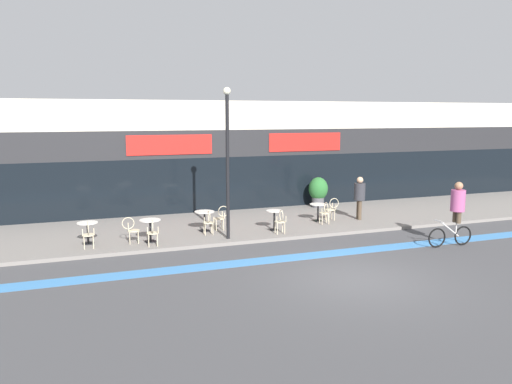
# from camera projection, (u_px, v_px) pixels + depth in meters

# --- Properties ---
(ground_plane) EXTENTS (120.00, 120.00, 0.00)m
(ground_plane) POSITION_uv_depth(u_px,v_px,m) (357.00, 279.00, 13.43)
(ground_plane) COLOR #424244
(sidewalk_slab) EXTENTS (40.00, 5.50, 0.12)m
(sidewalk_slab) POSITION_uv_depth(u_px,v_px,m) (262.00, 223.00, 20.15)
(sidewalk_slab) COLOR slate
(sidewalk_slab) RESTS_ON ground
(storefront_facade) EXTENTS (40.00, 4.06, 5.00)m
(storefront_facade) POSITION_uv_depth(u_px,v_px,m) (228.00, 154.00, 24.15)
(storefront_facade) COLOR beige
(storefront_facade) RESTS_ON ground
(bike_lane_stripe) EXTENTS (36.00, 0.70, 0.01)m
(bike_lane_stripe) POSITION_uv_depth(u_px,v_px,m) (315.00, 255.00, 15.74)
(bike_lane_stripe) COLOR #3D7AB7
(bike_lane_stripe) RESTS_ON ground
(bistro_table_0) EXTENTS (0.68, 0.68, 0.73)m
(bistro_table_0) POSITION_uv_depth(u_px,v_px,m) (88.00, 229.00, 16.57)
(bistro_table_0) COLOR black
(bistro_table_0) RESTS_ON sidewalk_slab
(bistro_table_1) EXTENTS (0.71, 0.71, 0.77)m
(bistro_table_1) POSITION_uv_depth(u_px,v_px,m) (150.00, 226.00, 16.83)
(bistro_table_1) COLOR black
(bistro_table_1) RESTS_ON sidewalk_slab
(bistro_table_2) EXTENTS (0.73, 0.73, 0.74)m
(bistro_table_2) POSITION_uv_depth(u_px,v_px,m) (205.00, 217.00, 18.39)
(bistro_table_2) COLOR black
(bistro_table_2) RESTS_ON sidewalk_slab
(bistro_table_3) EXTENTS (0.61, 0.61, 0.75)m
(bistro_table_3) POSITION_uv_depth(u_px,v_px,m) (274.00, 216.00, 18.53)
(bistro_table_3) COLOR black
(bistro_table_3) RESTS_ON sidewalk_slab
(bistro_table_4) EXTENTS (0.67, 0.67, 0.70)m
(bistro_table_4) POSITION_uv_depth(u_px,v_px,m) (318.00, 209.00, 20.12)
(bistro_table_4) COLOR black
(bistro_table_4) RESTS_ON sidewalk_slab
(cafe_chair_0_near) EXTENTS (0.41, 0.58, 0.90)m
(cafe_chair_0_near) POSITION_uv_depth(u_px,v_px,m) (88.00, 233.00, 15.99)
(cafe_chair_0_near) COLOR beige
(cafe_chair_0_near) RESTS_ON sidewalk_slab
(cafe_chair_1_near) EXTENTS (0.44, 0.59, 0.90)m
(cafe_chair_1_near) POSITION_uv_depth(u_px,v_px,m) (153.00, 231.00, 16.25)
(cafe_chair_1_near) COLOR beige
(cafe_chair_1_near) RESTS_ON sidewalk_slab
(cafe_chair_1_side) EXTENTS (0.59, 0.43, 0.90)m
(cafe_chair_1_side) POSITION_uv_depth(u_px,v_px,m) (131.00, 228.00, 16.63)
(cafe_chair_1_side) COLOR beige
(cafe_chair_1_side) RESTS_ON sidewalk_slab
(cafe_chair_2_near) EXTENTS (0.43, 0.59, 0.90)m
(cafe_chair_2_near) POSITION_uv_depth(u_px,v_px,m) (209.00, 221.00, 17.81)
(cafe_chair_2_near) COLOR beige
(cafe_chair_2_near) RESTS_ON sidewalk_slab
(cafe_chair_2_side) EXTENTS (0.58, 0.41, 0.90)m
(cafe_chair_2_side) POSITION_uv_depth(u_px,v_px,m) (221.00, 216.00, 18.60)
(cafe_chair_2_side) COLOR beige
(cafe_chair_2_side) RESTS_ON sidewalk_slab
(cafe_chair_3_near) EXTENTS (0.44, 0.59, 0.90)m
(cafe_chair_3_near) POSITION_uv_depth(u_px,v_px,m) (281.00, 220.00, 17.95)
(cafe_chair_3_near) COLOR beige
(cafe_chair_3_near) RESTS_ON sidewalk_slab
(cafe_chair_4_near) EXTENTS (0.44, 0.60, 0.90)m
(cafe_chair_4_near) POSITION_uv_depth(u_px,v_px,m) (325.00, 211.00, 19.54)
(cafe_chair_4_near) COLOR beige
(cafe_chair_4_near) RESTS_ON sidewalk_slab
(cafe_chair_4_side) EXTENTS (0.59, 0.43, 0.90)m
(cafe_chair_4_side) POSITION_uv_depth(u_px,v_px,m) (332.00, 208.00, 20.33)
(cafe_chair_4_side) COLOR beige
(cafe_chair_4_side) RESTS_ON sidewalk_slab
(planter_pot) EXTENTS (0.89, 0.89, 1.40)m
(planter_pot) POSITION_uv_depth(u_px,v_px,m) (318.00, 191.00, 23.13)
(planter_pot) COLOR #4C4C51
(planter_pot) RESTS_ON sidewalk_slab
(lamp_post) EXTENTS (0.26, 0.26, 5.18)m
(lamp_post) POSITION_uv_depth(u_px,v_px,m) (227.00, 153.00, 16.91)
(lamp_post) COLOR black
(lamp_post) RESTS_ON sidewalk_slab
(cyclist_0) EXTENTS (1.70, 0.52, 2.18)m
(cyclist_0) POSITION_uv_depth(u_px,v_px,m) (456.00, 208.00, 16.64)
(cyclist_0) COLOR black
(cyclist_0) RESTS_ON ground
(pedestrian_near_end) EXTENTS (0.55, 0.55, 1.76)m
(pedestrian_near_end) POSITION_uv_depth(u_px,v_px,m) (360.00, 194.00, 20.39)
(pedestrian_near_end) COLOR #4C3D2D
(pedestrian_near_end) RESTS_ON sidewalk_slab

